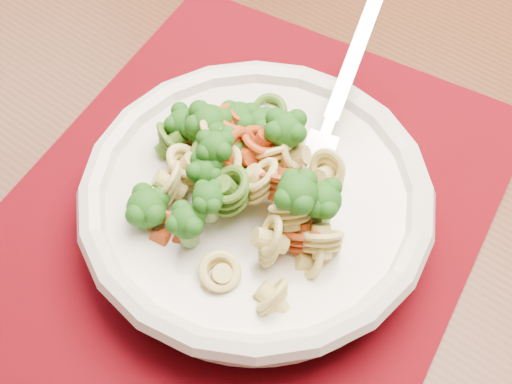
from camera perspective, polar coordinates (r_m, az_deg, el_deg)
dining_table at (r=0.62m, az=-6.87°, el=-8.78°), size 1.54×1.22×0.77m
placemat at (r=0.53m, az=-1.64°, el=-2.70°), size 0.52×0.48×0.00m
pasta_bowl at (r=0.50m, az=-0.00°, el=-0.70°), size 0.25×0.25×0.05m
pasta_broccoli_heap at (r=0.49m, az=-0.00°, el=0.40°), size 0.21×0.21×0.06m
fork at (r=0.51m, az=5.09°, el=3.38°), size 0.17×0.12×0.08m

